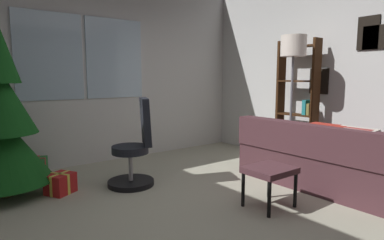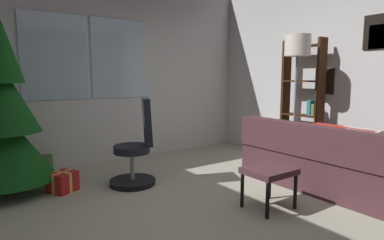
# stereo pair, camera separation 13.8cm
# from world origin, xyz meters

# --- Properties ---
(ground_plane) EXTENTS (4.78, 5.07, 0.10)m
(ground_plane) POSITION_xyz_m (0.00, 0.00, -0.05)
(ground_plane) COLOR #B1AF98
(wall_back_with_windows) EXTENTS (4.78, 0.12, 2.90)m
(wall_back_with_windows) POSITION_xyz_m (-0.02, 2.58, 1.46)
(wall_back_with_windows) COLOR silver
(wall_back_with_windows) RESTS_ON ground_plane
(wall_right_with_frames) EXTENTS (0.12, 5.07, 2.90)m
(wall_right_with_frames) POSITION_xyz_m (2.44, -0.00, 1.45)
(wall_right_with_frames) COLOR silver
(wall_right_with_frames) RESTS_ON ground_plane
(couch) EXTENTS (1.62, 1.98, 0.80)m
(couch) POSITION_xyz_m (1.68, -0.32, 0.29)
(couch) COLOR #4E2D32
(couch) RESTS_ON ground_plane
(footstool) EXTENTS (0.47, 0.39, 0.41)m
(footstool) POSITION_xyz_m (0.53, -0.21, 0.35)
(footstool) COLOR #4E2D32
(footstool) RESTS_ON ground_plane
(holiday_tree) EXTENTS (1.00, 1.00, 2.44)m
(holiday_tree) POSITION_xyz_m (-1.55, 1.73, 0.82)
(holiday_tree) COLOR #4C331E
(holiday_tree) RESTS_ON ground_plane
(gift_box_red) EXTENTS (0.36, 0.35, 0.23)m
(gift_box_red) POSITION_xyz_m (-1.05, 1.48, 0.11)
(gift_box_red) COLOR red
(gift_box_red) RESTS_ON ground_plane
(gift_box_green) EXTENTS (0.34, 0.38, 0.26)m
(gift_box_green) POSITION_xyz_m (-1.14, 2.28, 0.13)
(gift_box_green) COLOR #1E722D
(gift_box_green) RESTS_ON ground_plane
(office_chair) EXTENTS (0.58, 0.56, 1.07)m
(office_chair) POSITION_xyz_m (-0.23, 1.22, 0.41)
(office_chair) COLOR black
(office_chair) RESTS_ON ground_plane
(bookshelf) EXTENTS (0.18, 0.64, 1.85)m
(bookshelf) POSITION_xyz_m (2.17, 0.64, 0.80)
(bookshelf) COLOR #371F0D
(bookshelf) RESTS_ON ground_plane
(floor_lamp) EXTENTS (0.34, 0.34, 1.87)m
(floor_lamp) POSITION_xyz_m (1.76, 0.45, 1.58)
(floor_lamp) COLOR slate
(floor_lamp) RESTS_ON ground_plane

